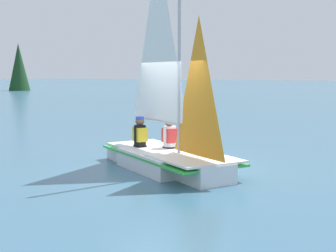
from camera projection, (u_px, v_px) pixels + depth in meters
ground_plane at (168, 169)px, 10.95m from camera, size 260.00×260.00×0.00m
sailboat_main at (167, 140)px, 10.89m from camera, size 3.32×4.24×5.31m
sailor_helm at (169, 140)px, 11.42m from camera, size 0.41×0.42×1.16m
sailor_crew at (140, 138)px, 11.61m from camera, size 0.41×0.42×1.16m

